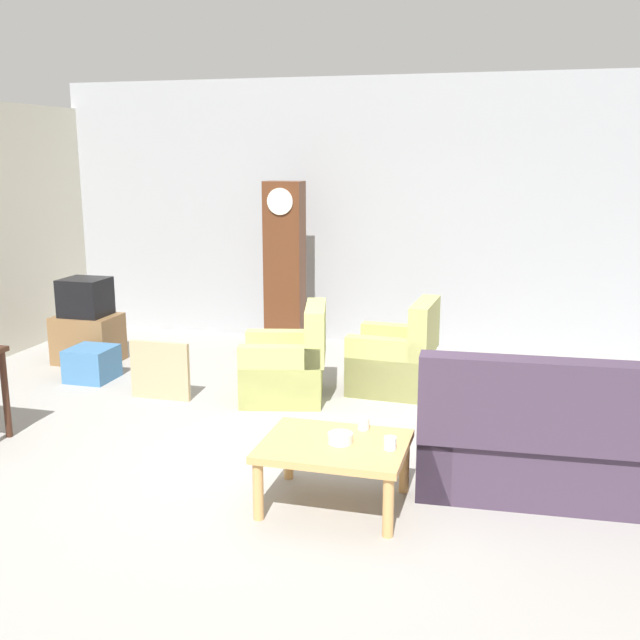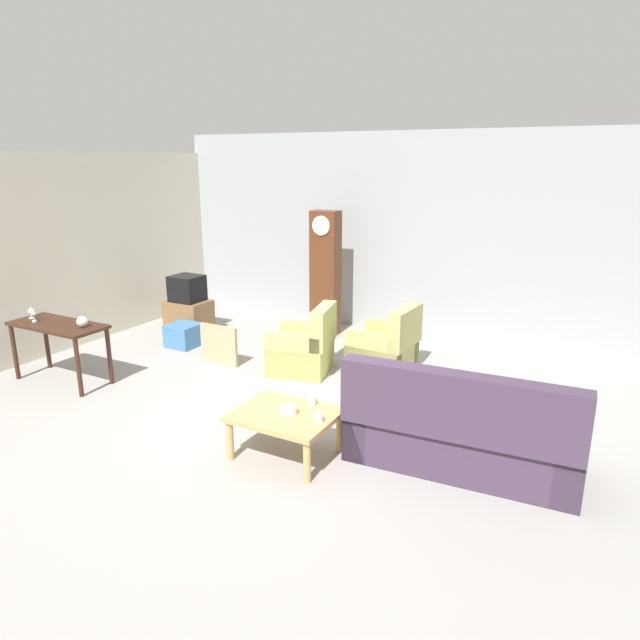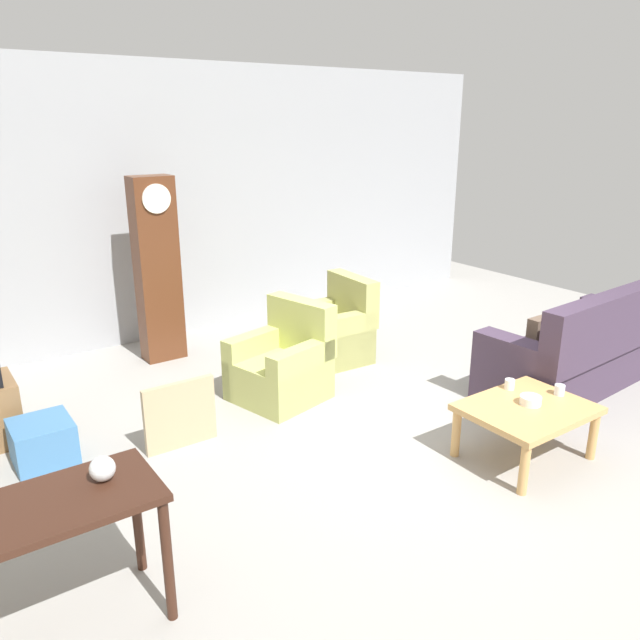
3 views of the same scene
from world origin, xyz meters
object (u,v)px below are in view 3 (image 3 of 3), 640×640
object	(u,v)px
cup_white_porcelain	(510,384)
coffee_table_wood	(527,413)
grandfather_clock	(157,270)
storage_box_blue	(43,442)
cup_blue_rimmed	(560,390)
framed_picture_leaning	(180,415)
armchair_olive_near	(282,367)
bowl_white_stacked	(531,400)
console_table_dark	(25,532)
couch_floral	(578,353)
glass_dome_cloche	(102,469)
armchair_olive_far	(332,333)

from	to	relation	value
cup_white_porcelain	coffee_table_wood	bearing A→B (deg)	-115.57
coffee_table_wood	grandfather_clock	size ratio (longest dim) A/B	0.48
storage_box_blue	cup_blue_rimmed	world-z (taller)	cup_blue_rimmed
framed_picture_leaning	cup_blue_rimmed	distance (m)	3.07
grandfather_clock	storage_box_blue	world-z (taller)	grandfather_clock
framed_picture_leaning	storage_box_blue	xyz separation A→B (m)	(-0.98, 0.38, -0.11)
coffee_table_wood	armchair_olive_near	bearing A→B (deg)	115.44
bowl_white_stacked	storage_box_blue	bearing A→B (deg)	146.64
console_table_dark	cup_blue_rimmed	xyz separation A→B (m)	(3.91, -0.27, -0.18)
couch_floral	bowl_white_stacked	world-z (taller)	couch_floral
storage_box_blue	glass_dome_cloche	world-z (taller)	glass_dome_cloche
armchair_olive_far	grandfather_clock	distance (m)	2.02
console_table_dark	framed_picture_leaning	size ratio (longest dim) A/B	2.17
framed_picture_leaning	cup_white_porcelain	bearing A→B (deg)	-31.94
armchair_olive_near	glass_dome_cloche	world-z (taller)	armchair_olive_near
storage_box_blue	bowl_white_stacked	xyz separation A→B (m)	(3.17, -2.09, 0.31)
bowl_white_stacked	armchair_olive_far	bearing A→B (deg)	91.01
armchair_olive_far	couch_floral	bearing A→B (deg)	-51.99
coffee_table_wood	cup_blue_rimmed	xyz separation A→B (m)	(0.38, -0.02, 0.11)
grandfather_clock	glass_dome_cloche	distance (m)	3.76
grandfather_clock	storage_box_blue	distance (m)	2.42
armchair_olive_far	grandfather_clock	world-z (taller)	grandfather_clock
cup_white_porcelain	cup_blue_rimmed	world-z (taller)	same
console_table_dark	cup_white_porcelain	world-z (taller)	console_table_dark
framed_picture_leaning	storage_box_blue	bearing A→B (deg)	158.80
console_table_dark	bowl_white_stacked	bearing A→B (deg)	-3.92
storage_box_blue	bowl_white_stacked	size ratio (longest dim) A/B	2.75
coffee_table_wood	grandfather_clock	xyz separation A→B (m)	(-1.52, 3.70, 0.63)
storage_box_blue	coffee_table_wood	bearing A→B (deg)	-33.76
storage_box_blue	glass_dome_cloche	distance (m)	1.91
coffee_table_wood	bowl_white_stacked	world-z (taller)	bowl_white_stacked
framed_picture_leaning	cup_white_porcelain	size ratio (longest dim) A/B	7.10
framed_picture_leaning	couch_floral	bearing A→B (deg)	-17.05
framed_picture_leaning	armchair_olive_near	bearing A→B (deg)	15.79
cup_blue_rimmed	glass_dome_cloche	bearing A→B (deg)	174.83
coffee_table_wood	grandfather_clock	distance (m)	4.05
armchair_olive_far	grandfather_clock	bearing A→B (deg)	143.42
armchair_olive_far	glass_dome_cloche	distance (m)	3.90
armchair_olive_far	console_table_dark	distance (m)	4.24
framed_picture_leaning	bowl_white_stacked	xyz separation A→B (m)	(2.19, -1.71, 0.20)
framed_picture_leaning	cup_white_porcelain	xyz separation A→B (m)	(2.29, -1.43, 0.21)
armchair_olive_near	bowl_white_stacked	bearing A→B (deg)	-63.61
console_table_dark	grandfather_clock	xyz separation A→B (m)	(2.01, 3.45, 0.34)
armchair_olive_near	cup_white_porcelain	xyz separation A→B (m)	(1.11, -1.76, 0.18)
cup_white_porcelain	bowl_white_stacked	bearing A→B (deg)	-109.32
armchair_olive_far	armchair_olive_near	bearing A→B (deg)	-151.48
armchair_olive_near	storage_box_blue	xyz separation A→B (m)	(-2.16, 0.05, -0.13)
grandfather_clock	bowl_white_stacked	size ratio (longest dim) A/B	12.12
glass_dome_cloche	bowl_white_stacked	distance (m)	3.20
armchair_olive_far	cup_blue_rimmed	size ratio (longest dim) A/B	10.97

